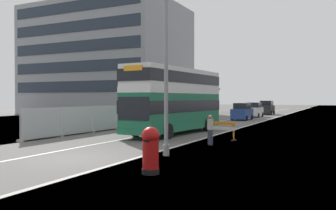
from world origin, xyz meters
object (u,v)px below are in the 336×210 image
object	(u,v)px
roadworks_barrier	(221,128)
car_receding_mid	(254,110)
car_receding_far	(267,108)
pedestrian_at_kerb	(210,130)
red_pillar_postbox	(151,148)
car_oncoming_near	(242,112)
lamppost_foreground	(166,59)
double_decker_bus	(176,99)

from	to	relation	value
roadworks_barrier	car_receding_mid	distance (m)	28.98
car_receding_mid	car_receding_far	distance (m)	8.43
pedestrian_at_kerb	red_pillar_postbox	bearing A→B (deg)	-85.12
roadworks_barrier	pedestrian_at_kerb	bearing A→B (deg)	-85.55
car_oncoming_near	lamppost_foreground	bearing A→B (deg)	-82.54
pedestrian_at_kerb	double_decker_bus	bearing A→B (deg)	131.98
car_receding_far	double_decker_bus	bearing A→B (deg)	-90.15
lamppost_foreground	pedestrian_at_kerb	distance (m)	5.70
roadworks_barrier	car_oncoming_near	xyz separation A→B (m)	(-4.01, 20.94, 0.24)
red_pillar_postbox	car_receding_mid	world-z (taller)	car_receding_mid
red_pillar_postbox	car_oncoming_near	distance (m)	32.15
red_pillar_postbox	car_oncoming_near	world-z (taller)	car_oncoming_near
red_pillar_postbox	car_receding_mid	xyz separation A→B (m)	(-5.20, 39.49, 0.08)
lamppost_foreground	car_receding_far	bearing A→B (deg)	94.88
lamppost_foreground	pedestrian_at_kerb	bearing A→B (deg)	83.03
car_oncoming_near	car_receding_mid	size ratio (longest dim) A/B	1.01
red_pillar_postbox	roadworks_barrier	distance (m)	10.87
lamppost_foreground	car_receding_mid	world-z (taller)	lamppost_foreground
car_oncoming_near	car_receding_mid	distance (m)	7.73
lamppost_foreground	car_receding_mid	distance (m)	36.19
lamppost_foreground	red_pillar_postbox	bearing A→B (deg)	-71.42
roadworks_barrier	car_receding_far	bearing A→B (deg)	96.32
lamppost_foreground	car_oncoming_near	distance (m)	28.54
red_pillar_postbox	roadworks_barrier	world-z (taller)	red_pillar_postbox
lamppost_foreground	roadworks_barrier	size ratio (longest dim) A/B	4.67
double_decker_bus	lamppost_foreground	size ratio (longest dim) A/B	1.18
red_pillar_postbox	car_receding_far	size ratio (longest dim) A/B	0.39
car_receding_far	pedestrian_at_kerb	size ratio (longest dim) A/B	2.51
car_oncoming_near	car_receding_mid	world-z (taller)	car_oncoming_near
red_pillar_postbox	car_receding_far	distance (m)	48.18
lamppost_foreground	pedestrian_at_kerb	world-z (taller)	lamppost_foreground
car_oncoming_near	roadworks_barrier	bearing A→B (deg)	-79.16
roadworks_barrier	car_oncoming_near	bearing A→B (deg)	100.84
red_pillar_postbox	pedestrian_at_kerb	bearing A→B (deg)	94.88
lamppost_foreground	roadworks_barrier	bearing A→B (deg)	87.34
car_receding_far	pedestrian_at_kerb	bearing A→B (deg)	-83.81
double_decker_bus	car_receding_far	size ratio (longest dim) A/B	2.59
car_receding_mid	car_receding_far	size ratio (longest dim) A/B	1.04
lamppost_foreground	car_receding_mid	bearing A→B (deg)	96.31
lamppost_foreground	pedestrian_at_kerb	xyz separation A→B (m)	(0.54, 4.44, -3.53)
red_pillar_postbox	car_oncoming_near	size ratio (longest dim) A/B	0.37
double_decker_bus	lamppost_foreground	xyz separation A→B (m)	(3.86, -9.34, 1.83)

